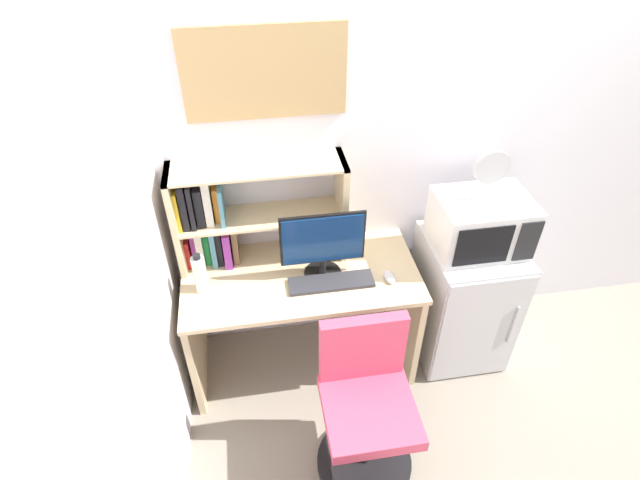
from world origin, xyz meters
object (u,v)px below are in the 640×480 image
at_px(water_bottle, 200,274).
at_px(microwave, 481,223).
at_px(desk_fan, 490,172).
at_px(mini_fridge, 462,298).
at_px(hutch_bookshelf, 231,214).
at_px(computer_mouse, 389,277).
at_px(monitor, 323,244).
at_px(wall_corkboard, 265,73).
at_px(keyboard, 331,282).
at_px(desk_chair, 366,410).

height_order(water_bottle, microwave, microwave).
bearing_deg(desk_fan, mini_fridge, 7.71).
distance_m(hutch_bookshelf, microwave, 1.33).
height_order(computer_mouse, microwave, microwave).
distance_m(monitor, wall_corkboard, 0.88).
bearing_deg(hutch_bookshelf, water_bottle, -128.65).
bearing_deg(computer_mouse, hutch_bookshelf, 158.62).
height_order(keyboard, computer_mouse, computer_mouse).
bearing_deg(hutch_bookshelf, wall_corkboard, 23.11).
distance_m(keyboard, desk_fan, 0.98).
relative_size(monitor, desk_fan, 1.50).
bearing_deg(keyboard, wall_corkboard, 122.44).
relative_size(computer_mouse, desk_chair, 0.11).
xyz_separation_m(monitor, keyboard, (0.03, -0.08, -0.20)).
relative_size(hutch_bookshelf, mini_fridge, 1.09).
relative_size(microwave, desk_chair, 0.54).
relative_size(keyboard, water_bottle, 1.92).
xyz_separation_m(mini_fridge, microwave, (0.00, 0.00, 0.56)).
bearing_deg(wall_corkboard, microwave, -15.55).
bearing_deg(water_bottle, desk_fan, 0.85).
distance_m(monitor, microwave, 0.86).
height_order(monitor, microwave, monitor).
relative_size(mini_fridge, wall_corkboard, 1.08).
bearing_deg(microwave, hutch_bookshelf, 171.26).
bearing_deg(microwave, mini_fridge, -90.24).
relative_size(hutch_bookshelf, desk_fan, 3.06).
bearing_deg(keyboard, microwave, 6.63).
xyz_separation_m(hutch_bookshelf, keyboard, (0.48, -0.30, -0.29)).
bearing_deg(water_bottle, computer_mouse, -4.80).
height_order(water_bottle, mini_fridge, water_bottle).
xyz_separation_m(hutch_bookshelf, desk_fan, (1.29, -0.21, 0.26)).
bearing_deg(water_bottle, wall_corkboard, 38.33).
bearing_deg(water_bottle, monitor, 1.12).
height_order(monitor, desk_fan, desk_fan).
distance_m(computer_mouse, mini_fridge, 0.63).
height_order(monitor, desk_chair, monitor).
bearing_deg(wall_corkboard, water_bottle, -141.67).
height_order(computer_mouse, desk_fan, desk_fan).
height_order(keyboard, mini_fridge, mini_fridge).
xyz_separation_m(keyboard, microwave, (0.83, 0.10, 0.22)).
height_order(mini_fridge, desk_chair, desk_chair).
bearing_deg(wall_corkboard, keyboard, -57.56).
bearing_deg(microwave, water_bottle, -178.94).
relative_size(keyboard, wall_corkboard, 0.59).
xyz_separation_m(monitor, microwave, (0.86, 0.02, 0.01)).
relative_size(keyboard, mini_fridge, 0.55).
bearing_deg(wall_corkboard, monitor, -55.20).
bearing_deg(wall_corkboard, desk_fan, -16.14).
bearing_deg(computer_mouse, wall_corkboard, 143.96).
distance_m(microwave, desk_fan, 0.33).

